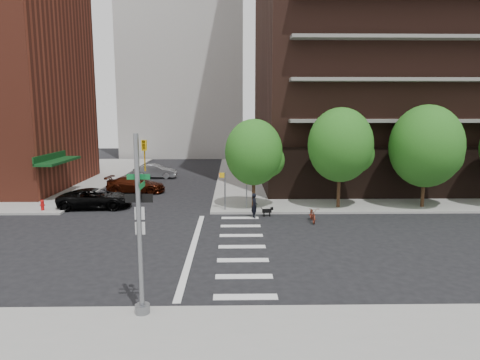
% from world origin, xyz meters
% --- Properties ---
extents(ground, '(120.00, 120.00, 0.00)m').
position_xyz_m(ground, '(0.00, 0.00, 0.00)').
color(ground, black).
rests_on(ground, ground).
extents(sidewalk_ne, '(39.00, 33.00, 0.15)m').
position_xyz_m(sidewalk_ne, '(20.50, 23.50, 0.07)').
color(sidewalk_ne, gray).
rests_on(sidewalk_ne, ground).
extents(crosswalk, '(3.85, 13.00, 0.01)m').
position_xyz_m(crosswalk, '(2.21, -0.00, 0.01)').
color(crosswalk, silver).
rests_on(crosswalk, ground).
extents(tree_a, '(4.00, 4.00, 5.90)m').
position_xyz_m(tree_a, '(4.00, 8.50, 4.04)').
color(tree_a, '#301E11').
rests_on(tree_a, sidewalk_ne).
extents(tree_b, '(4.50, 4.50, 6.65)m').
position_xyz_m(tree_b, '(10.00, 8.50, 4.54)').
color(tree_b, '#301E11').
rests_on(tree_b, sidewalk_ne).
extents(tree_c, '(5.00, 5.00, 6.80)m').
position_xyz_m(tree_c, '(16.00, 8.50, 4.45)').
color(tree_c, '#301E11').
rests_on(tree_c, sidewalk_ne).
extents(traffic_signal, '(0.90, 0.75, 6.00)m').
position_xyz_m(traffic_signal, '(-0.47, -7.49, 2.70)').
color(traffic_signal, slate).
rests_on(traffic_signal, sidewalk_s).
extents(pedestrian_signal, '(2.18, 0.67, 2.60)m').
position_xyz_m(pedestrian_signal, '(2.32, 7.92, 1.85)').
color(pedestrian_signal, slate).
rests_on(pedestrian_signal, sidewalk_ne).
extents(fire_hydrant, '(0.24, 0.24, 0.73)m').
position_xyz_m(fire_hydrant, '(-10.50, 7.80, 0.55)').
color(fire_hydrant, '#A50C0C').
rests_on(fire_hydrant, sidewalk_nw).
extents(parked_car_black, '(2.60, 5.24, 1.43)m').
position_xyz_m(parked_car_black, '(-7.24, 9.00, 0.71)').
color(parked_car_black, black).
rests_on(parked_car_black, ground).
extents(parked_car_maroon, '(2.42, 5.08, 1.43)m').
position_xyz_m(parked_car_maroon, '(-5.72, 15.00, 0.71)').
color(parked_car_maroon, '#3B1207').
rests_on(parked_car_maroon, ground).
extents(parked_car_silver, '(1.70, 4.41, 1.43)m').
position_xyz_m(parked_car_silver, '(-5.50, 23.03, 0.72)').
color(parked_car_silver, '#919498').
rests_on(parked_car_silver, ground).
extents(scooter, '(0.70, 1.83, 0.95)m').
position_xyz_m(scooter, '(7.54, 4.96, 0.48)').
color(scooter, maroon).
rests_on(scooter, ground).
extents(dog_walker, '(0.65, 0.48, 1.63)m').
position_xyz_m(dog_walker, '(3.93, 6.00, 0.81)').
color(dog_walker, black).
rests_on(dog_walker, ground).
extents(dog, '(0.73, 0.27, 0.61)m').
position_xyz_m(dog, '(4.82, 6.39, 0.38)').
color(dog, black).
rests_on(dog, ground).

